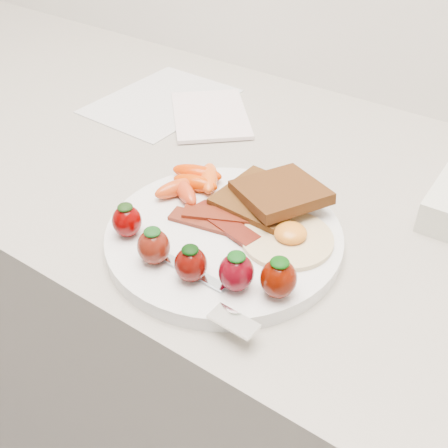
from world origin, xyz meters
The scene contains 11 objects.
counter centered at (0.00, 1.70, 0.45)m, with size 2.00×0.60×0.90m, color gray.
plate centered at (0.01, 1.56, 0.91)m, with size 0.27×0.27×0.02m, color white.
toast_lower centered at (0.02, 1.62, 0.93)m, with size 0.10×0.10×0.01m, color #321308.
toast_upper centered at (0.04, 1.63, 0.94)m, with size 0.09×0.09×0.01m, color black.
fried_egg centered at (0.08, 1.58, 0.92)m, with size 0.11×0.11×0.02m.
bacon_strips centered at (0.00, 1.56, 0.92)m, with size 0.11×0.07×0.01m.
baby_carrots centered at (-0.07, 1.60, 0.93)m, with size 0.08×0.10×0.02m.
strawberries centered at (0.03, 1.49, 0.94)m, with size 0.22×0.07×0.04m.
fork centered at (0.05, 1.47, 0.92)m, with size 0.17×0.05×0.00m.
paper_sheet centered at (-0.29, 1.80, 0.90)m, with size 0.17×0.23×0.00m, color silver.
notepad centered at (-0.19, 1.80, 0.91)m, with size 0.11×0.17×0.01m, color silver.
Camera 1 is at (0.30, 1.15, 1.32)m, focal length 45.00 mm.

